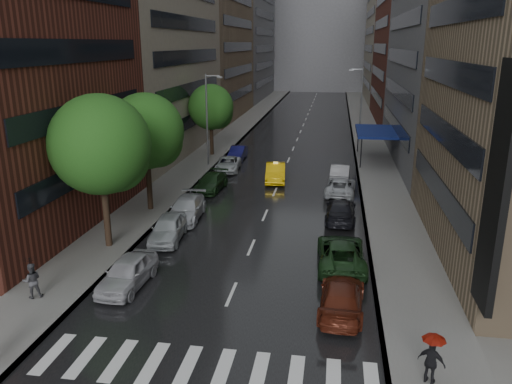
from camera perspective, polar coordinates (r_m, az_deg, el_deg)
ground at (r=22.07m, az=-5.03°, el=-16.42°), size 220.00×220.00×0.00m
road at (r=69.10m, az=5.00°, el=6.62°), size 14.00×140.00×0.01m
sidewalk_left at (r=70.28m, az=-2.39°, el=6.90°), size 4.00×140.00×0.15m
sidewalk_right at (r=69.06m, az=12.51°, el=6.34°), size 4.00×140.00×0.15m
crosswalk at (r=20.43m, az=-5.88°, el=-19.45°), size 13.15×2.80×0.01m
buildings_left at (r=79.27m, az=-5.73°, el=19.49°), size 8.00×108.00×38.00m
buildings_right at (r=75.35m, az=17.77°, el=18.24°), size 8.05×109.10×36.00m
building_far at (r=136.02m, az=7.40°, el=18.25°), size 40.00×14.00×32.00m
tree_near at (r=30.22m, az=-17.39°, el=5.16°), size 5.85×5.85×9.32m
tree_mid at (r=36.70m, az=-12.49°, el=6.78°), size 5.46×5.46×8.71m
tree_far at (r=54.82m, az=-5.19°, el=9.64°), size 4.91×4.91×7.82m
taxi at (r=44.99m, az=2.26°, el=2.25°), size 2.17×5.05×1.62m
parked_cars_left at (r=38.78m, az=-6.51°, el=-0.34°), size 2.57×33.95×1.58m
parked_cars_right at (r=34.09m, az=9.66°, el=-2.88°), size 2.82×28.27×1.56m
ped_black_umbrella at (r=26.55m, az=-24.32°, el=-8.55°), size 1.08×1.02×2.09m
ped_red_umbrella at (r=19.80m, az=19.50°, el=-17.12°), size 1.08×0.84×2.01m
street_lamp_left at (r=49.99m, az=-5.55°, el=8.41°), size 1.74×0.22×9.00m
street_lamp_right at (r=63.36m, az=11.85°, el=9.88°), size 1.74×0.22×9.00m
awning at (r=53.80m, az=13.53°, el=6.72°), size 4.00×8.00×3.12m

